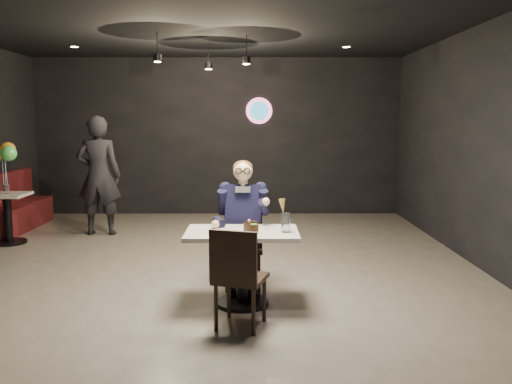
{
  "coord_description": "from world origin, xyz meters",
  "views": [
    {
      "loc": [
        0.71,
        -5.99,
        1.83
      ],
      "look_at": [
        0.73,
        -0.18,
        1.05
      ],
      "focal_mm": 38.0,
      "sensor_mm": 36.0,
      "label": 1
    }
  ],
  "objects_px": {
    "main_table": "(242,268)",
    "side_table": "(8,219)",
    "booth_bench": "(17,201)",
    "chair_far": "(243,247)",
    "passerby": "(99,176)",
    "balloon_vase": "(6,189)",
    "seated_man": "(243,223)",
    "chair_near": "(241,276)",
    "sundae_glass": "(286,222)"
  },
  "relations": [
    {
      "from": "booth_bench",
      "to": "side_table",
      "type": "height_order",
      "value": "booth_bench"
    },
    {
      "from": "main_table",
      "to": "seated_man",
      "type": "bearing_deg",
      "value": 90.0
    },
    {
      "from": "chair_far",
      "to": "booth_bench",
      "type": "height_order",
      "value": "booth_bench"
    },
    {
      "from": "main_table",
      "to": "balloon_vase",
      "type": "relative_size",
      "value": 7.37
    },
    {
      "from": "main_table",
      "to": "side_table",
      "type": "bearing_deg",
      "value": 142.56
    },
    {
      "from": "booth_bench",
      "to": "balloon_vase",
      "type": "bearing_deg",
      "value": -73.3
    },
    {
      "from": "chair_far",
      "to": "balloon_vase",
      "type": "height_order",
      "value": "chair_far"
    },
    {
      "from": "side_table",
      "to": "chair_far",
      "type": "bearing_deg",
      "value": -31.39
    },
    {
      "from": "chair_far",
      "to": "passerby",
      "type": "bearing_deg",
      "value": 129.94
    },
    {
      "from": "sundae_glass",
      "to": "seated_man",
      "type": "bearing_deg",
      "value": 125.52
    },
    {
      "from": "booth_bench",
      "to": "passerby",
      "type": "relative_size",
      "value": 1.01
    },
    {
      "from": "chair_near",
      "to": "side_table",
      "type": "height_order",
      "value": "chair_near"
    },
    {
      "from": "booth_bench",
      "to": "passerby",
      "type": "bearing_deg",
      "value": -13.2
    },
    {
      "from": "main_table",
      "to": "passerby",
      "type": "bearing_deg",
      "value": 125.01
    },
    {
      "from": "sundae_glass",
      "to": "passerby",
      "type": "bearing_deg",
      "value": 129.21
    },
    {
      "from": "seated_man",
      "to": "passerby",
      "type": "relative_size",
      "value": 0.76
    },
    {
      "from": "side_table",
      "to": "balloon_vase",
      "type": "distance_m",
      "value": 0.46
    },
    {
      "from": "seated_man",
      "to": "booth_bench",
      "type": "relative_size",
      "value": 0.75
    },
    {
      "from": "side_table",
      "to": "seated_man",
      "type": "bearing_deg",
      "value": -31.39
    },
    {
      "from": "chair_far",
      "to": "sundae_glass",
      "type": "xyz_separation_m",
      "value": [
        0.43,
        -0.6,
        0.38
      ]
    },
    {
      "from": "passerby",
      "to": "chair_near",
      "type": "bearing_deg",
      "value": 119.61
    },
    {
      "from": "booth_bench",
      "to": "balloon_vase",
      "type": "height_order",
      "value": "booth_bench"
    },
    {
      "from": "chair_far",
      "to": "side_table",
      "type": "xyz_separation_m",
      "value": [
        -3.54,
        2.16,
        -0.1
      ]
    },
    {
      "from": "main_table",
      "to": "chair_far",
      "type": "bearing_deg",
      "value": 90.0
    },
    {
      "from": "chair_near",
      "to": "side_table",
      "type": "xyz_separation_m",
      "value": [
        -3.54,
        3.28,
        -0.1
      ]
    },
    {
      "from": "chair_near",
      "to": "sundae_glass",
      "type": "relative_size",
      "value": 4.92
    },
    {
      "from": "seated_man",
      "to": "passerby",
      "type": "distance_m",
      "value": 3.67
    },
    {
      "from": "passerby",
      "to": "main_table",
      "type": "bearing_deg",
      "value": 123.69
    },
    {
      "from": "booth_bench",
      "to": "main_table",
      "type": "bearing_deg",
      "value": -44.02
    },
    {
      "from": "chair_far",
      "to": "seated_man",
      "type": "xyz_separation_m",
      "value": [
        0.0,
        0.0,
        0.26
      ]
    },
    {
      "from": "balloon_vase",
      "to": "passerby",
      "type": "relative_size",
      "value": 0.08
    },
    {
      "from": "seated_man",
      "to": "sundae_glass",
      "type": "relative_size",
      "value": 7.7
    },
    {
      "from": "balloon_vase",
      "to": "passerby",
      "type": "xyz_separation_m",
      "value": [
        1.18,
        0.65,
        0.12
      ]
    },
    {
      "from": "main_table",
      "to": "passerby",
      "type": "xyz_separation_m",
      "value": [
        -2.35,
        3.36,
        0.57
      ]
    },
    {
      "from": "sundae_glass",
      "to": "side_table",
      "type": "height_order",
      "value": "sundae_glass"
    },
    {
      "from": "chair_far",
      "to": "passerby",
      "type": "relative_size",
      "value": 0.48
    },
    {
      "from": "main_table",
      "to": "side_table",
      "type": "height_order",
      "value": "main_table"
    },
    {
      "from": "seated_man",
      "to": "side_table",
      "type": "xyz_separation_m",
      "value": [
        -3.54,
        2.16,
        -0.36
      ]
    },
    {
      "from": "chair_near",
      "to": "seated_man",
      "type": "xyz_separation_m",
      "value": [
        0.0,
        1.12,
        0.26
      ]
    },
    {
      "from": "chair_far",
      "to": "booth_bench",
      "type": "xyz_separation_m",
      "value": [
        -3.84,
        3.16,
        0.02
      ]
    },
    {
      "from": "main_table",
      "to": "sundae_glass",
      "type": "height_order",
      "value": "sundae_glass"
    },
    {
      "from": "chair_near",
      "to": "booth_bench",
      "type": "xyz_separation_m",
      "value": [
        -3.84,
        4.28,
        0.02
      ]
    },
    {
      "from": "main_table",
      "to": "balloon_vase",
      "type": "distance_m",
      "value": 4.48
    },
    {
      "from": "booth_bench",
      "to": "balloon_vase",
      "type": "xyz_separation_m",
      "value": [
        0.3,
        -1.0,
        0.34
      ]
    },
    {
      "from": "chair_near",
      "to": "booth_bench",
      "type": "bearing_deg",
      "value": 148.65
    },
    {
      "from": "chair_near",
      "to": "seated_man",
      "type": "relative_size",
      "value": 0.64
    },
    {
      "from": "booth_bench",
      "to": "side_table",
      "type": "bearing_deg",
      "value": -73.3
    },
    {
      "from": "booth_bench",
      "to": "chair_far",
      "type": "bearing_deg",
      "value": -39.45
    },
    {
      "from": "chair_near",
      "to": "sundae_glass",
      "type": "bearing_deg",
      "value": 67.47
    },
    {
      "from": "side_table",
      "to": "passerby",
      "type": "relative_size",
      "value": 0.38
    }
  ]
}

